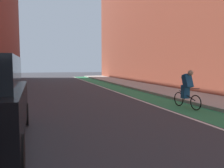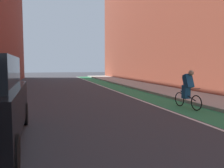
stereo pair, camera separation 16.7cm
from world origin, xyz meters
name	(u,v)px [view 2 (the right image)]	position (x,y,z in m)	size (l,w,h in m)	color
ground_plane	(82,97)	(0.00, 16.20, 0.00)	(88.86, 88.86, 0.00)	#38383D
bike_lane_paint	(129,91)	(3.60, 18.20, 0.00)	(1.60, 40.39, 0.00)	#2D8451
lane_divider_stripe	(117,92)	(2.70, 18.20, 0.00)	(0.12, 40.39, 0.00)	white
sidewalk_right	(158,89)	(5.78, 18.20, 0.07)	(2.76, 40.39, 0.14)	#A8A59E
building_facade_right	(176,13)	(8.36, 20.20, 5.97)	(2.40, 36.39, 11.94)	#9E4C38
cyclist_trailing	(188,88)	(3.70, 11.74, 0.84)	(0.48, 1.66, 1.59)	black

